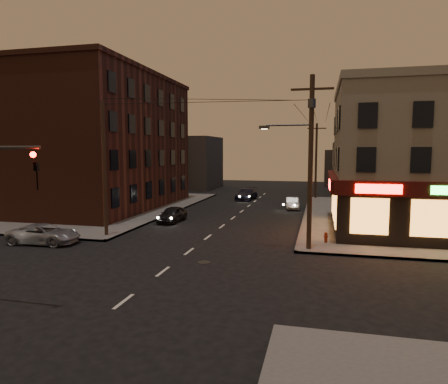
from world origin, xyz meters
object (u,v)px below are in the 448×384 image
(suv_cross, at_px, (44,234))
(fire_hydrant, at_px, (326,237))
(sedan_far, at_px, (246,194))
(sedan_mid, at_px, (292,203))
(sedan_near, at_px, (172,214))

(suv_cross, height_order, fire_hydrant, suv_cross)
(sedan_far, xyz_separation_m, fire_hydrant, (9.06, -21.73, -0.17))
(suv_cross, relative_size, sedan_far, 0.96)
(fire_hydrant, bearing_deg, sedan_far, 112.64)
(sedan_far, bearing_deg, suv_cross, -103.23)
(sedan_far, relative_size, fire_hydrant, 7.10)
(fire_hydrant, bearing_deg, sedan_mid, 101.67)
(sedan_mid, relative_size, sedan_far, 0.75)
(suv_cross, relative_size, sedan_near, 1.19)
(sedan_mid, xyz_separation_m, fire_hydrant, (3.13, -15.15, -0.07))
(sedan_mid, bearing_deg, fire_hydrant, -84.94)
(sedan_far, bearing_deg, sedan_mid, -43.20)
(sedan_near, distance_m, sedan_far, 16.76)
(sedan_far, distance_m, fire_hydrant, 23.54)
(sedan_near, height_order, fire_hydrant, sedan_near)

